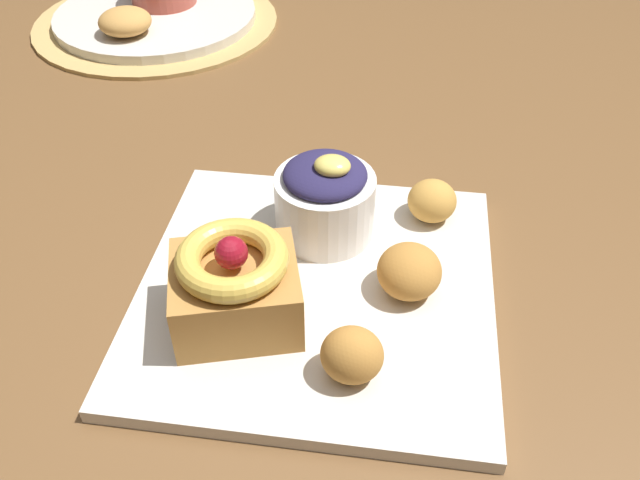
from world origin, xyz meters
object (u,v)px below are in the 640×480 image
(cake_slice, at_px, (235,285))
(back_plate, at_px, (156,16))
(fritter_front, at_px, (352,355))
(fritter_back, at_px, (432,201))
(front_plate, at_px, (316,290))
(fritter_middle, at_px, (409,271))
(berry_ramekin, at_px, (325,199))
(back_pastry, at_px, (125,21))

(cake_slice, bearing_deg, back_plate, 114.42)
(fritter_front, xyz_separation_m, fritter_back, (0.05, 0.17, -0.00))
(front_plate, bearing_deg, fritter_back, 47.95)
(fritter_middle, xyz_separation_m, back_plate, (-0.35, 0.47, -0.02))
(fritter_front, bearing_deg, berry_ramekin, 104.39)
(front_plate, height_order, fritter_front, fritter_front)
(fritter_front, relative_size, back_plate, 0.16)
(front_plate, distance_m, cake_slice, 0.08)
(fritter_back, bearing_deg, berry_ramekin, -160.89)
(front_plate, relative_size, fritter_back, 6.54)
(fritter_back, bearing_deg, front_plate, -132.05)
(berry_ramekin, height_order, back_pastry, berry_ramekin)
(berry_ramekin, relative_size, fritter_back, 1.98)
(cake_slice, bearing_deg, fritter_front, -24.14)
(fritter_middle, xyz_separation_m, fritter_back, (0.02, 0.09, -0.00))
(cake_slice, bearing_deg, front_plate, 39.09)
(front_plate, bearing_deg, back_pastry, 126.50)
(front_plate, bearing_deg, fritter_front, -66.40)
(berry_ramekin, distance_m, back_pastry, 0.45)
(cake_slice, distance_m, back_pastry, 0.50)
(fritter_front, bearing_deg, fritter_back, 74.02)
(back_plate, bearing_deg, berry_ramekin, -55.32)
(fritter_back, relative_size, back_pastry, 0.63)
(front_plate, xyz_separation_m, fritter_back, (0.08, 0.09, 0.02))
(back_plate, height_order, back_pastry, back_pastry)
(berry_ramekin, bearing_deg, cake_slice, -114.97)
(fritter_back, bearing_deg, fritter_middle, -99.97)
(cake_slice, relative_size, back_pastry, 1.61)
(fritter_middle, relative_size, back_plate, 0.19)
(front_plate, relative_size, back_plate, 1.01)
(fritter_middle, bearing_deg, back_pastry, 132.68)
(fritter_front, distance_m, back_pastry, 0.58)
(berry_ramekin, relative_size, back_plate, 0.31)
(front_plate, relative_size, back_pastry, 4.11)
(cake_slice, bearing_deg, berry_ramekin, 65.03)
(front_plate, bearing_deg, cake_slice, -140.91)
(fritter_back, bearing_deg, cake_slice, -135.08)
(berry_ramekin, bearing_deg, fritter_front, -75.61)
(cake_slice, distance_m, back_plate, 0.56)
(cake_slice, height_order, fritter_middle, cake_slice)
(back_pastry, bearing_deg, berry_ramekin, -48.83)
(berry_ramekin, xyz_separation_m, back_plate, (-0.28, 0.41, -0.03))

